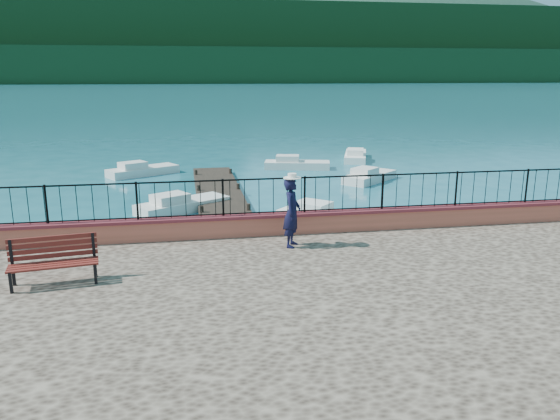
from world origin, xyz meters
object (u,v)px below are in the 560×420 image
object	(u,v)px
boat_4	(297,162)
boat_5	(356,153)
boat_0	(183,201)
boat_2	(370,174)
boat_1	(325,214)
park_bench	(54,270)
boat_3	(143,168)
person	(292,213)

from	to	relation	value
boat_4	boat_5	distance (m)	5.14
boat_0	boat_5	xyz separation A→B (m)	(11.03, 11.70, 0.00)
boat_2	boat_0	bearing A→B (deg)	164.11
boat_1	boat_4	bearing A→B (deg)	125.90
boat_2	boat_4	size ratio (longest dim) A/B	0.92
boat_1	boat_5	xyz separation A→B (m)	(5.83, 14.66, 0.00)
park_bench	boat_1	bearing A→B (deg)	36.25
boat_2	boat_3	distance (m)	12.29
boat_5	boat_4	bearing A→B (deg)	140.08
park_bench	boat_2	size ratio (longest dim) A/B	0.52
park_bench	boat_1	distance (m)	10.99
boat_2	boat_3	size ratio (longest dim) A/B	0.90
boat_2	boat_4	bearing A→B (deg)	81.59
boat_3	boat_5	xyz separation A→B (m)	(13.16, 3.19, 0.00)
person	boat_3	size ratio (longest dim) A/B	0.46
park_bench	boat_3	distance (m)	19.17
boat_4	person	bearing A→B (deg)	-88.62
boat_4	boat_5	xyz separation A→B (m)	(4.40, 2.66, 0.00)
boat_3	boat_5	distance (m)	13.54
boat_1	boat_5	bearing A→B (deg)	111.02
person	boat_0	distance (m)	9.54
boat_0	boat_1	size ratio (longest dim) A/B	1.08
boat_1	boat_3	bearing A→B (deg)	165.28
boat_5	boat_1	bearing A→B (deg)	177.21
person	boat_5	distance (m)	22.35
person	boat_4	world-z (taller)	person
person	boat_3	world-z (taller)	person
boat_0	boat_2	xyz separation A→B (m)	(9.53, 4.63, 0.00)
park_bench	boat_0	size ratio (longest dim) A/B	0.48
boat_0	boat_2	bearing A→B (deg)	-5.46
boat_1	boat_4	world-z (taller)	same
boat_1	boat_2	size ratio (longest dim) A/B	1.02
boat_4	boat_2	bearing A→B (deg)	-43.01
person	boat_3	distance (m)	18.24
park_bench	boat_5	distance (m)	26.18
person	boat_0	xyz separation A→B (m)	(-2.72, 8.99, -1.67)
person	boat_1	bearing A→B (deg)	0.89
boat_1	boat_5	world-z (taller)	same
boat_1	boat_4	distance (m)	12.08
boat_4	boat_5	bearing A→B (deg)	44.77
boat_0	boat_1	distance (m)	5.98
boat_2	park_bench	bearing A→B (deg)	-170.30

